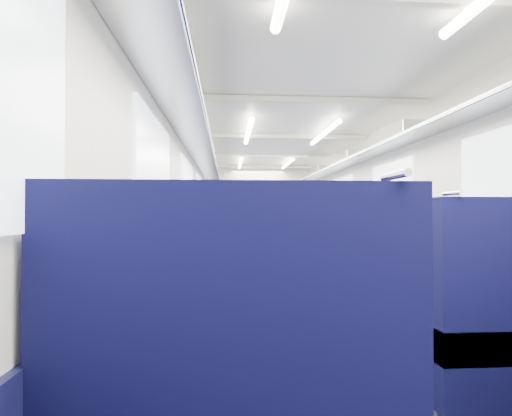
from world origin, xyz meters
name	(u,v)px	position (x,y,z in m)	size (l,w,h in m)	color
floor	(268,267)	(0.00, 0.00, 0.00)	(2.80, 18.00, 0.01)	black
ceiling	(268,153)	(0.00, 0.00, 2.35)	(2.80, 18.00, 0.01)	white
wall_left	(200,210)	(-1.40, 0.00, 1.18)	(0.02, 18.00, 2.35)	silver
dado_left	(201,250)	(-1.39, 0.00, 0.35)	(0.03, 17.90, 0.70)	black
wall_right	(335,210)	(1.40, 0.00, 1.18)	(0.02, 18.00, 2.35)	silver
dado_right	(334,249)	(1.39, 0.00, 0.35)	(0.03, 17.90, 0.70)	black
wall_far	(247,212)	(0.00, 9.00, 1.18)	(2.80, 0.02, 2.35)	silver
luggage_rack_left	(210,171)	(-1.21, 0.00, 1.97)	(0.36, 17.40, 0.18)	#B2B5BA
luggage_rack_right	(326,172)	(1.21, 0.00, 1.97)	(0.36, 17.40, 0.18)	#B2B5BA
windows	(271,197)	(0.00, -0.46, 1.42)	(2.78, 15.60, 0.75)	white
ceiling_fittings	(270,154)	(0.00, -0.26, 2.29)	(2.70, 16.06, 0.11)	white
end_door	(247,216)	(0.00, 8.94, 1.00)	(0.75, 0.06, 2.00)	black
bulkhead	(258,209)	(0.00, 2.74, 1.23)	(2.80, 0.10, 2.35)	white
seat_4	(231,341)	(-0.83, -5.90, 0.38)	(1.09, 0.60, 1.22)	#0B0B35
seat_6	(230,302)	(-0.83, -4.91, 0.38)	(1.09, 0.60, 1.22)	#0B0B35
seat_7	(423,297)	(0.83, -4.85, 0.38)	(1.09, 0.60, 1.22)	#0B0B35
seat_8	(229,277)	(-0.83, -3.65, 0.38)	(1.09, 0.60, 1.22)	#0B0B35
seat_9	(371,275)	(0.83, -3.62, 0.38)	(1.09, 0.60, 1.22)	#0B0B35
seat_10	(229,264)	(-0.83, -2.46, 0.38)	(1.09, 0.60, 1.22)	#0B0B35
seat_11	(343,263)	(0.83, -2.47, 0.38)	(1.09, 0.60, 1.22)	#0B0B35
seat_12	(228,256)	(-0.83, -1.42, 0.38)	(1.09, 0.60, 1.22)	#0B0B35
seat_13	(323,255)	(0.83, -1.28, 0.38)	(1.09, 0.60, 1.22)	#0B0B35
seat_14	(228,250)	(-0.83, -0.21, 0.38)	(1.09, 0.60, 1.22)	#0B0B35
seat_15	(309,249)	(0.83, -0.13, 0.38)	(1.09, 0.60, 1.22)	#0B0B35
seat_16	(228,245)	(-0.83, 0.91, 0.38)	(1.09, 0.60, 1.22)	#0B0B35
seat_17	(300,245)	(0.83, 0.89, 0.38)	(1.09, 0.60, 1.22)	#0B0B35
seat_18	(228,242)	(-0.83, 1.99, 0.38)	(1.09, 0.60, 1.22)	#0B0B35
seat_19	(292,241)	(0.83, 2.06, 0.38)	(1.09, 0.60, 1.22)	#0B0B35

